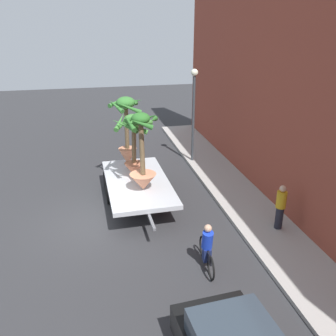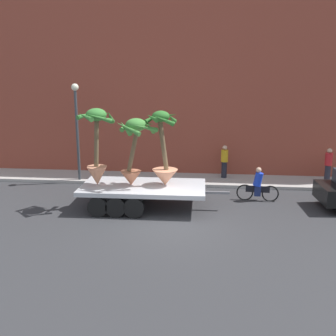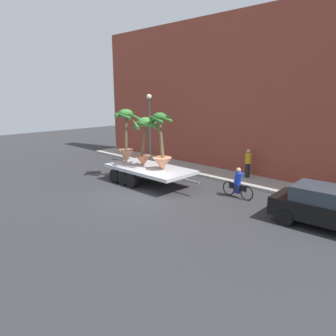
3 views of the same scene
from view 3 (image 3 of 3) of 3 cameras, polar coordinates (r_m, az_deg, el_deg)
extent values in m
plane|color=#2D2D30|center=(16.00, -4.66, -5.09)|extent=(60.00, 60.00, 0.00)
cube|color=#A39E99|center=(20.31, 8.47, -0.96)|extent=(24.00, 2.20, 0.15)
cube|color=brown|center=(21.09, 11.74, 12.72)|extent=(24.00, 1.20, 9.82)
cube|color=#B7BABF|center=(17.86, -3.34, -0.13)|extent=(5.17, 2.65, 0.18)
cylinder|color=black|center=(19.94, -4.02, -0.15)|extent=(0.80, 0.23, 0.80)
cylinder|color=black|center=(18.46, -9.53, -1.41)|extent=(0.80, 0.23, 0.80)
cylinder|color=black|center=(19.43, -2.59, -0.49)|extent=(0.80, 0.23, 0.80)
cylinder|color=black|center=(17.91, -8.15, -1.82)|extent=(0.80, 0.23, 0.80)
cylinder|color=black|center=(18.93, -1.09, -0.85)|extent=(0.80, 0.23, 0.80)
cylinder|color=black|center=(17.37, -6.68, -2.26)|extent=(0.80, 0.23, 0.80)
cube|color=slate|center=(15.87, 4.25, -2.44)|extent=(1.00, 0.12, 0.10)
cone|color=tan|center=(17.20, -1.08, 0.82)|extent=(1.05, 1.05, 0.67)
cylinder|color=brown|center=(17.01, -1.30, 5.57)|extent=(0.47, 0.19, 2.19)
ellipsoid|color=#2D6B28|center=(16.95, -1.52, 9.26)|extent=(0.71, 0.71, 0.44)
cone|color=#2D6B28|center=(16.59, -0.60, 8.92)|extent=(0.33, 0.94, 0.51)
cone|color=#2D6B28|center=(17.16, -0.04, 9.20)|extent=(0.99, 0.52, 0.35)
cone|color=#2D6B28|center=(17.41, -1.49, 9.12)|extent=(0.79, 0.79, 0.52)
cone|color=#2D6B28|center=(17.03, -2.83, 9.15)|extent=(0.64, 0.77, 0.33)
cone|color=#2D6B28|center=(16.55, -2.31, 8.86)|extent=(0.97, 0.48, 0.57)
cone|color=tan|center=(19.09, -7.54, 2.15)|extent=(0.83, 0.83, 0.79)
cylinder|color=brown|center=(18.83, -7.61, 6.50)|extent=(0.29, 0.18, 2.13)
ellipsoid|color=#387A33|center=(18.71, -7.65, 9.72)|extent=(0.83, 0.83, 0.52)
cone|color=#387A33|center=(18.31, -6.40, 9.40)|extent=(0.31, 1.13, 0.66)
cone|color=#387A33|center=(18.93, -6.48, 9.69)|extent=(0.91, 0.34, 0.35)
cone|color=#387A33|center=(19.24, -7.72, 9.72)|extent=(0.79, 0.99, 0.37)
cone|color=#387A33|center=(18.77, -9.20, 9.58)|extent=(0.88, 0.85, 0.36)
cone|color=#387A33|center=(18.25, -8.28, 9.41)|extent=(1.00, 0.67, 0.51)
cone|color=#B26647|center=(18.12, -4.51, 1.31)|extent=(0.86, 0.86, 0.60)
cylinder|color=brown|center=(17.81, -4.32, 5.22)|extent=(0.58, 0.18, 1.92)
ellipsoid|color=#428438|center=(17.60, -4.11, 8.28)|extent=(0.84, 0.84, 0.53)
cone|color=#428438|center=(17.13, -3.04, 7.87)|extent=(0.36, 1.15, 0.66)
cone|color=#428438|center=(17.59, -2.47, 8.19)|extent=(0.87, 0.85, 0.35)
cone|color=#428438|center=(17.93, -3.14, 8.20)|extent=(0.91, 0.28, 0.44)
cone|color=#428438|center=(18.00, -4.70, 8.20)|extent=(0.44, 0.90, 0.43)
cone|color=#428438|center=(17.71, -5.59, 8.01)|extent=(0.72, 0.86, 0.56)
cone|color=#428438|center=(17.44, -5.91, 7.96)|extent=(1.13, 0.63, 0.58)
cone|color=#428438|center=(17.01, -4.12, 7.93)|extent=(0.95, 1.04, 0.50)
torus|color=black|center=(15.78, 14.02, -4.43)|extent=(0.74, 0.12, 0.74)
torus|color=black|center=(16.40, 10.88, -3.59)|extent=(0.74, 0.12, 0.74)
cube|color=black|center=(16.03, 12.45, -3.38)|extent=(1.04, 0.14, 0.28)
cylinder|color=#1938C6|center=(15.91, 12.53, -1.83)|extent=(0.47, 0.37, 0.65)
sphere|color=tan|center=(15.80, 12.61, -0.36)|extent=(0.24, 0.24, 0.24)
cube|color=navy|center=(16.05, 12.44, -3.66)|extent=(0.30, 0.26, 0.44)
cube|color=black|center=(13.61, 27.29, -6.98)|extent=(4.37, 2.12, 0.70)
cube|color=#2D3842|center=(13.46, 26.70, -4.30)|extent=(2.45, 1.81, 0.56)
cylinder|color=black|center=(14.84, 22.78, -6.32)|extent=(0.65, 0.24, 0.64)
cylinder|color=black|center=(13.29, 20.38, -8.38)|extent=(0.65, 0.24, 0.64)
cylinder|color=black|center=(19.36, 14.13, -0.41)|extent=(0.28, 0.28, 0.85)
cylinder|color=gold|center=(19.20, 14.26, 1.72)|extent=(0.36, 0.36, 0.62)
sphere|color=tan|center=(19.12, 14.33, 2.98)|extent=(0.24, 0.24, 0.24)
cylinder|color=#383D42|center=(22.79, -3.35, 6.67)|extent=(0.14, 0.14, 4.50)
sphere|color=#EAEACC|center=(22.64, -3.44, 12.72)|extent=(0.36, 0.36, 0.36)
camera|label=1|loc=(10.11, 53.39, 21.09)|focal=38.95mm
camera|label=2|loc=(11.14, -69.75, 8.06)|focal=43.42mm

